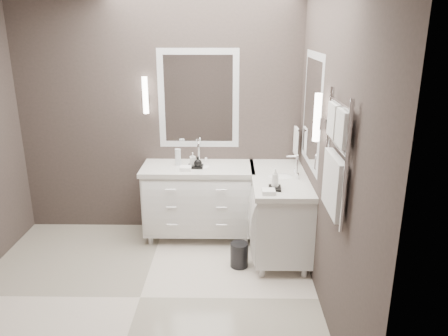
{
  "coord_description": "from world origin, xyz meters",
  "views": [
    {
      "loc": [
        0.8,
        -3.36,
        2.32
      ],
      "look_at": [
        0.74,
        0.7,
        1.0
      ],
      "focal_mm": 35.0,
      "sensor_mm": 36.0,
      "label": 1
    }
  ],
  "objects_px": {
    "vanity_back": "(199,197)",
    "waste_bin": "(239,255)",
    "vanity_right": "(279,209)",
    "towel_ladder": "(335,164)"
  },
  "relations": [
    {
      "from": "vanity_back",
      "to": "towel_ladder",
      "type": "height_order",
      "value": "towel_ladder"
    },
    {
      "from": "vanity_back",
      "to": "towel_ladder",
      "type": "xyz_separation_m",
      "value": [
        1.1,
        -1.63,
        0.91
      ]
    },
    {
      "from": "vanity_right",
      "to": "towel_ladder",
      "type": "relative_size",
      "value": 1.38
    },
    {
      "from": "vanity_back",
      "to": "waste_bin",
      "type": "xyz_separation_m",
      "value": [
        0.45,
        -0.67,
        -0.36
      ]
    },
    {
      "from": "towel_ladder",
      "to": "vanity_back",
      "type": "bearing_deg",
      "value": 124.1
    },
    {
      "from": "towel_ladder",
      "to": "waste_bin",
      "type": "height_order",
      "value": "towel_ladder"
    },
    {
      "from": "vanity_back",
      "to": "waste_bin",
      "type": "height_order",
      "value": "vanity_back"
    },
    {
      "from": "vanity_back",
      "to": "vanity_right",
      "type": "xyz_separation_m",
      "value": [
        0.88,
        -0.33,
        0.0
      ]
    },
    {
      "from": "vanity_back",
      "to": "vanity_right",
      "type": "distance_m",
      "value": 0.93
    },
    {
      "from": "vanity_right",
      "to": "towel_ladder",
      "type": "xyz_separation_m",
      "value": [
        0.23,
        -1.3,
        0.91
      ]
    }
  ]
}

